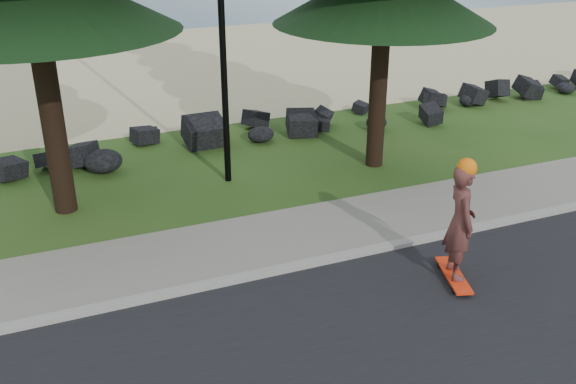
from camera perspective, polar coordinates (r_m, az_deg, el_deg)
name	(u,v)px	position (r m, az deg, el deg)	size (l,w,h in m)	color
ground	(281,244)	(11.75, -0.62, -4.67)	(160.00, 160.00, 0.00)	#234515
kerb	(301,265)	(11.00, 1.13, -6.55)	(160.00, 0.20, 0.10)	#9C998C
sidewalk	(277,238)	(11.89, -0.98, -4.07)	(160.00, 2.00, 0.08)	slate
beach_sand	(137,69)	(25.00, -13.26, 10.57)	(160.00, 15.00, 0.01)	#CFC28A
seawall_boulders	(200,146)	(16.62, -7.81, 4.08)	(60.00, 2.40, 1.10)	black
skateboarder	(460,222)	(10.51, 15.06, -2.63)	(0.65, 1.19, 2.15)	#F3300E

